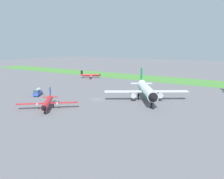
# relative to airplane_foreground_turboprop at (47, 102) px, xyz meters

# --- Properties ---
(ground_plane) EXTENTS (600.00, 600.00, 0.00)m
(ground_plane) POSITION_rel_airplane_foreground_turboprop_xyz_m (6.81, 21.39, -2.41)
(ground_plane) COLOR slate
(grass_taxiway_strip) EXTENTS (360.00, 28.00, 0.08)m
(grass_taxiway_strip) POSITION_rel_airplane_foreground_turboprop_xyz_m (6.81, 92.40, -2.37)
(grass_taxiway_strip) COLOR #478438
(grass_taxiway_strip) RESTS_ON ground_plane
(airplane_foreground_turboprop) EXTENTS (17.58, 15.79, 6.58)m
(airplane_foreground_turboprop) POSITION_rel_airplane_foreground_turboprop_xyz_m (0.00, 0.00, 0.00)
(airplane_foreground_turboprop) COLOR red
(airplane_foreground_turboprop) RESTS_ON ground_plane
(airplane_midfield_jet) EXTENTS (30.55, 30.65, 12.43)m
(airplane_midfield_jet) POSITION_rel_airplane_foreground_turboprop_xyz_m (25.14, 31.11, 2.07)
(airplane_midfield_jet) COLOR silver
(airplane_midfield_jet) RESTS_ON ground_plane
(airplane_taxiing_turboprop) EXTENTS (13.45, 15.16, 5.45)m
(airplane_taxiing_turboprop) POSITION_rel_airplane_foreground_turboprop_xyz_m (-36.60, 70.98, -0.42)
(airplane_taxiing_turboprop) COLOR red
(airplane_taxiing_turboprop) RESTS_ON ground_plane
(fuel_truck_near_gate) EXTENTS (5.57, 6.75, 3.29)m
(fuel_truck_near_gate) POSITION_rel_airplane_foreground_turboprop_xyz_m (-20.79, 12.02, -0.83)
(fuel_truck_near_gate) COLOR #334FB2
(fuel_truck_near_gate) RESTS_ON ground_plane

